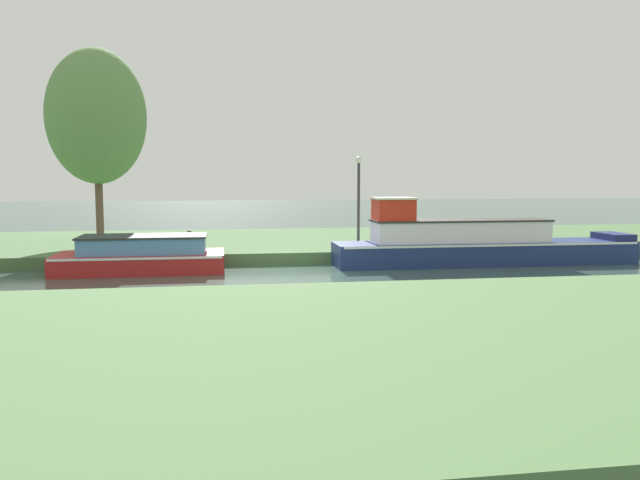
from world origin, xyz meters
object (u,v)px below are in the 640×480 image
(willow_tree_left, at_px, (96,117))
(mooring_post_far, at_px, (521,239))
(red_narrowboat, at_px, (142,256))
(mooring_post_near, at_px, (189,242))
(navy_barge, at_px, (476,244))
(lamp_post, at_px, (359,191))

(willow_tree_left, bearing_deg, mooring_post_far, -16.96)
(red_narrowboat, relative_size, mooring_post_near, 6.67)
(willow_tree_left, xyz_separation_m, mooring_post_near, (3.64, -4.65, -4.44))
(mooring_post_far, bearing_deg, navy_barge, -152.71)
(lamp_post, height_order, mooring_post_near, lamp_post)
(red_narrowboat, height_order, mooring_post_near, mooring_post_near)
(lamp_post, xyz_separation_m, mooring_post_near, (-5.86, -0.83, -1.63))
(mooring_post_near, bearing_deg, red_narrowboat, -141.13)
(lamp_post, bearing_deg, mooring_post_far, -8.15)
(navy_barge, xyz_separation_m, lamp_post, (-3.58, 1.95, 1.73))
(willow_tree_left, bearing_deg, mooring_post_near, -51.98)
(navy_barge, relative_size, mooring_post_near, 13.38)
(navy_barge, bearing_deg, red_narrowboat, 180.00)
(willow_tree_left, height_order, lamp_post, willow_tree_left)
(red_narrowboat, relative_size, willow_tree_left, 0.68)
(red_narrowboat, xyz_separation_m, mooring_post_near, (1.40, 1.12, 0.29))
(willow_tree_left, relative_size, lamp_post, 2.30)
(red_narrowboat, height_order, lamp_post, lamp_post)
(navy_barge, height_order, red_narrowboat, navy_barge)
(willow_tree_left, xyz_separation_m, lamp_post, (9.50, -3.83, -2.82))
(lamp_post, xyz_separation_m, mooring_post_far, (5.76, -0.83, -1.69))
(navy_barge, relative_size, lamp_post, 3.15)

